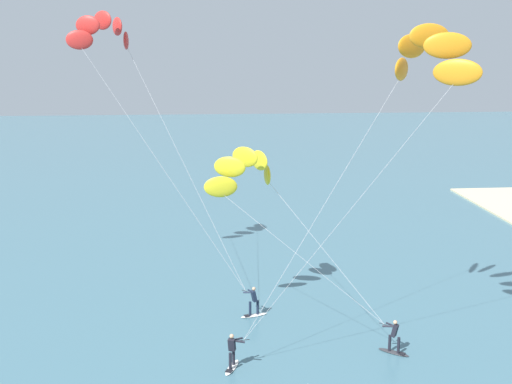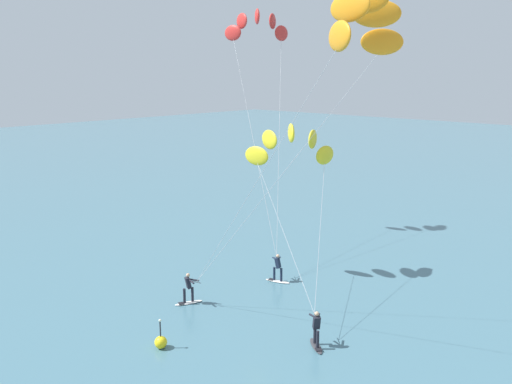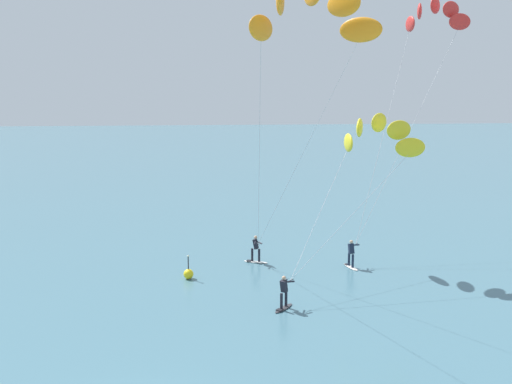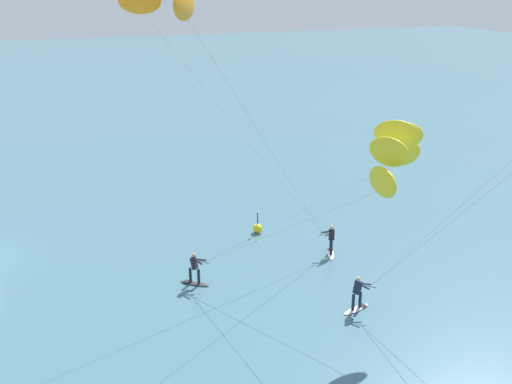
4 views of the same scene
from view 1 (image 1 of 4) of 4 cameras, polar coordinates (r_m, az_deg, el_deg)
The scene contains 3 objects.
kitesurfer_nearshore at distance 28.73m, azimuth 15.06°, elevation 11.30°, with size 6.11×10.73×15.24m.
kitesurfer_mid_water at distance 32.84m, azimuth -0.52°, elevation 1.55°, with size 9.15×9.58×9.06m.
kitesurfer_far_out at distance 38.20m, azimuth -13.43°, elevation 13.35°, with size 9.78×11.04×16.36m.
Camera 1 is at (-19.89, 19.41, 14.07)m, focal length 43.11 mm.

